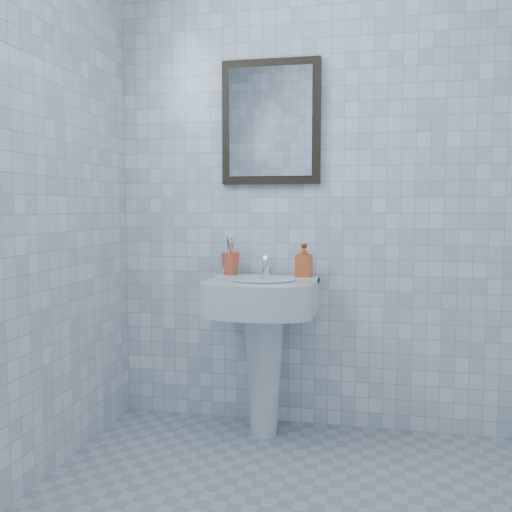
# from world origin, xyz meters

# --- Properties ---
(wall_back) EXTENTS (2.20, 0.02, 2.50)m
(wall_back) POSITION_xyz_m (0.00, 1.20, 1.25)
(wall_back) COLOR white
(wall_back) RESTS_ON ground
(wall_front) EXTENTS (2.20, 0.02, 2.50)m
(wall_front) POSITION_xyz_m (0.00, -1.20, 1.25)
(wall_front) COLOR white
(wall_front) RESTS_ON ground
(washbasin) EXTENTS (0.51, 0.37, 0.79)m
(washbasin) POSITION_xyz_m (-0.30, 0.98, 0.53)
(washbasin) COLOR white
(washbasin) RESTS_ON ground
(faucet) EXTENTS (0.04, 0.09, 0.11)m
(faucet) POSITION_xyz_m (-0.30, 1.08, 0.82)
(faucet) COLOR white
(faucet) RESTS_ON washbasin
(toothbrush_cup) EXTENTS (0.12, 0.12, 0.11)m
(toothbrush_cup) POSITION_xyz_m (-0.49, 1.10, 0.84)
(toothbrush_cup) COLOR #DF4E31
(toothbrush_cup) RESTS_ON washbasin
(soap_dispenser) EXTENTS (0.08, 0.08, 0.16)m
(soap_dispenser) POSITION_xyz_m (-0.12, 1.10, 0.86)
(soap_dispenser) COLOR red
(soap_dispenser) RESTS_ON washbasin
(wall_mirror) EXTENTS (0.50, 0.04, 0.62)m
(wall_mirror) POSITION_xyz_m (-0.30, 1.18, 1.55)
(wall_mirror) COLOR black
(wall_mirror) RESTS_ON wall_back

